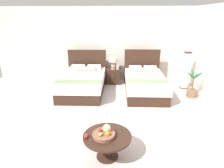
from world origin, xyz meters
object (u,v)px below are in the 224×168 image
at_px(bed_near_window, 83,82).
at_px(nightstand, 113,76).
at_px(bed_near_corner, 145,83).
at_px(vase, 118,67).
at_px(floor_lamp_corner, 186,70).
at_px(potted_palm, 192,90).
at_px(fruit_bowl, 104,133).
at_px(loose_apple, 86,136).
at_px(table_lamp, 113,61).
at_px(coffee_table, 107,140).

xyz_separation_m(bed_near_window, nightstand, (0.96, 0.90, -0.06)).
height_order(bed_near_corner, vase, bed_near_corner).
distance_m(floor_lamp_corner, potted_palm, 0.90).
xyz_separation_m(vase, fruit_bowl, (-0.10, -4.04, -0.11)).
bearing_deg(vase, bed_near_corner, -43.10).
xyz_separation_m(bed_near_window, fruit_bowl, (1.02, -3.18, 0.18)).
bearing_deg(loose_apple, floor_lamp_corner, 53.91).
bearing_deg(nightstand, bed_near_window, -136.77).
bearing_deg(table_lamp, potted_palm, -24.77).
relative_size(fruit_bowl, loose_apple, 5.28).
height_order(coffee_table, fruit_bowl, fruit_bowl).
xyz_separation_m(bed_near_corner, potted_palm, (1.46, -0.26, -0.12)).
xyz_separation_m(table_lamp, coffee_table, (0.12, -4.08, -0.48)).
distance_m(nightstand, loose_apple, 4.16).
xyz_separation_m(bed_near_window, vase, (1.12, 0.86, 0.30)).
relative_size(bed_near_corner, loose_apple, 27.92).
bearing_deg(bed_near_window, bed_near_corner, 0.06).
relative_size(bed_near_corner, potted_palm, 2.44).
height_order(fruit_bowl, loose_apple, fruit_bowl).
height_order(bed_near_corner, fruit_bowl, bed_near_corner).
bearing_deg(potted_palm, coffee_table, -129.88).
distance_m(table_lamp, potted_palm, 2.87).
xyz_separation_m(fruit_bowl, loose_apple, (-0.30, -0.07, -0.02)).
height_order(vase, fruit_bowl, vase).
distance_m(loose_apple, potted_palm, 4.10).
bearing_deg(nightstand, potted_palm, -24.40).
bearing_deg(fruit_bowl, coffee_table, 26.37).
distance_m(nightstand, fruit_bowl, 4.09).
bearing_deg(vase, table_lamp, 160.15).
bearing_deg(fruit_bowl, potted_palm, 49.79).
distance_m(bed_near_window, coffee_table, 3.34).
xyz_separation_m(bed_near_window, bed_near_corner, (2.04, 0.00, 0.00)).
relative_size(loose_apple, potted_palm, 0.09).
bearing_deg(bed_near_corner, floor_lamp_corner, 20.36).
bearing_deg(potted_palm, fruit_bowl, -130.21).
relative_size(coffee_table, fruit_bowl, 2.12).
distance_m(table_lamp, fruit_bowl, 4.12).
distance_m(coffee_table, loose_apple, 0.39).
bearing_deg(fruit_bowl, floor_lamp_corner, 56.55).
height_order(vase, floor_lamp_corner, floor_lamp_corner).
distance_m(bed_near_corner, vase, 1.29).
distance_m(bed_near_window, fruit_bowl, 3.35).
bearing_deg(coffee_table, nightstand, 91.65).
height_order(bed_near_window, bed_near_corner, bed_near_corner).
relative_size(vase, potted_palm, 0.18).
relative_size(bed_near_window, fruit_bowl, 5.46).
distance_m(vase, coffee_table, 4.03).
bearing_deg(potted_palm, floor_lamp_corner, 91.17).
bearing_deg(fruit_bowl, table_lamp, 90.95).
xyz_separation_m(table_lamp, potted_palm, (2.54, -1.17, -0.62)).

